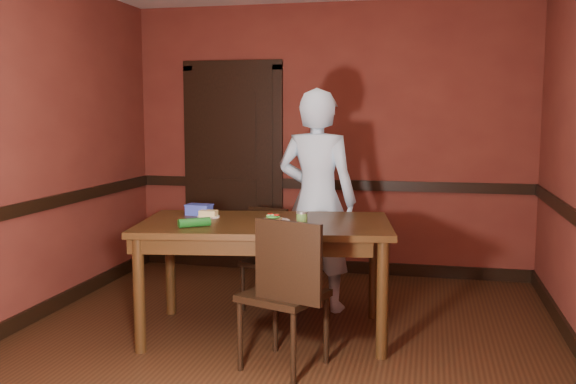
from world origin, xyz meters
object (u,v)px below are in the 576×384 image
at_px(dining_table, 266,278).
at_px(chair_far, 270,260).
at_px(person, 317,200).
at_px(cheese_saucer, 208,215).
at_px(sandwich_plate, 273,220).
at_px(chair_near, 284,292).
at_px(food_tub, 199,209).
at_px(sauce_jar, 302,218).

bearing_deg(dining_table, chair_far, 92.61).
bearing_deg(dining_table, person, 61.59).
distance_m(dining_table, chair_far, 0.62).
relative_size(dining_table, cheese_saucer, 10.58).
xyz_separation_m(person, sandwich_plate, (-0.19, -0.73, -0.05)).
bearing_deg(chair_near, dining_table, -44.86).
distance_m(person, sandwich_plate, 0.76).
xyz_separation_m(cheese_saucer, food_tub, (-0.11, 0.10, 0.02)).
bearing_deg(sauce_jar, dining_table, 162.93).
relative_size(sauce_jar, cheese_saucer, 0.56).
relative_size(dining_table, person, 0.99).
xyz_separation_m(dining_table, person, (0.25, 0.71, 0.49)).
bearing_deg(sandwich_plate, chair_far, 106.38).
relative_size(dining_table, chair_far, 2.18).
distance_m(chair_near, person, 1.35).
bearing_deg(sauce_jar, person, 92.41).
bearing_deg(chair_far, dining_table, -60.82).
xyz_separation_m(dining_table, sandwich_plate, (0.06, -0.02, 0.44)).
bearing_deg(cheese_saucer, food_tub, 138.21).
relative_size(chair_near, sandwich_plate, 4.05).
bearing_deg(sandwich_plate, chair_near, -69.75).
height_order(person, sauce_jar, person).
xyz_separation_m(dining_table, food_tub, (-0.57, 0.19, 0.46)).
bearing_deg(dining_table, chair_near, -73.90).
relative_size(chair_near, food_tub, 4.83).
relative_size(person, food_tub, 8.93).
bearing_deg(food_tub, chair_near, -37.63).
relative_size(sandwich_plate, sauce_jar, 2.55).
relative_size(dining_table, food_tub, 8.81).
xyz_separation_m(chair_near, food_tub, (-0.84, 0.77, 0.39)).
height_order(chair_near, cheese_saucer, chair_near).
bearing_deg(chair_near, sauce_jar, -71.93).
relative_size(person, sandwich_plate, 7.48).
height_order(dining_table, chair_near, chair_near).
distance_m(chair_far, cheese_saucer, 0.77).
bearing_deg(person, sauce_jar, 100.35).
relative_size(dining_table, sandwich_plate, 7.37).
xyz_separation_m(sauce_jar, food_tub, (-0.86, 0.28, -0.01)).
bearing_deg(chair_near, person, -69.08).
height_order(person, sandwich_plate, person).
bearing_deg(dining_table, food_tub, 153.16).
distance_m(chair_near, sauce_jar, 0.63).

